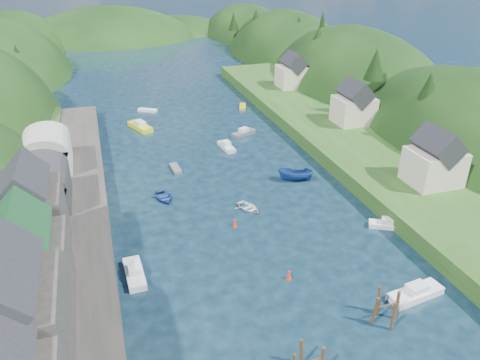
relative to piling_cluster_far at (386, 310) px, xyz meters
name	(u,v)px	position (x,y,z in m)	size (l,w,h in m)	color
ground	(204,148)	(-6.72, 48.08, -1.33)	(600.00, 600.00, 0.00)	black
hillside_right	(350,118)	(38.28, 73.08, -8.75)	(36.00, 245.56, 48.00)	black
far_hills	(139,61)	(-5.50, 172.09, -12.13)	(103.00, 68.00, 44.00)	black
hill_trees	(186,69)	(-6.66, 62.10, 9.76)	(91.84, 145.95, 12.62)	black
quay_left	(59,263)	(-30.72, 18.08, -0.33)	(12.00, 110.00, 2.00)	#2D2B28
quayside_buildings	(15,304)	(-32.72, 4.48, 5.75)	(8.00, 35.84, 12.90)	#2D2B28
boat_sheds	(43,163)	(-32.72, 37.08, 3.94)	(7.00, 21.00, 7.50)	#2D2D30
terrace_right	(354,146)	(18.28, 38.08, -0.13)	(16.00, 120.00, 2.40)	#234719
right_bank_cottages	(348,105)	(21.28, 46.42, 4.51)	(9.00, 59.24, 8.41)	beige
piling_cluster_far	(386,310)	(0.00, 0.00, 0.00)	(2.95, 2.78, 3.81)	#382314
channel_buoy_near	(289,275)	(-6.47, 8.77, -0.85)	(0.70, 0.70, 1.10)	red
channel_buoy_far	(235,223)	(-9.05, 20.95, -0.85)	(0.70, 0.70, 1.10)	red
moored_boats	(245,191)	(-5.03, 28.87, -0.80)	(36.31, 87.89, 2.15)	silver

